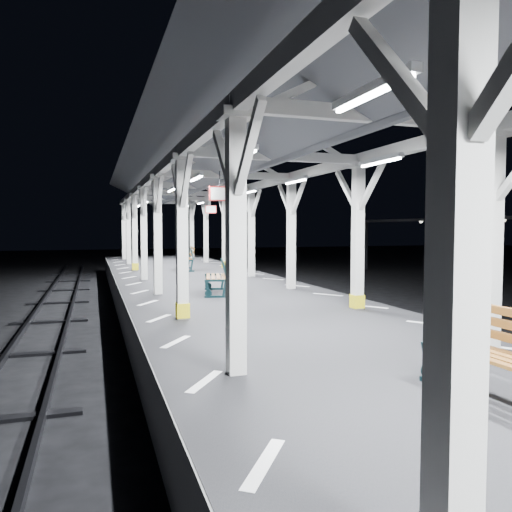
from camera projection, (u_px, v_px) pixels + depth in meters
ground at (313, 387)px, 8.91m from camera, size 120.00×120.00×0.00m
platform at (314, 360)px, 8.89m from camera, size 6.00×50.00×1.00m
hazard_stripes_left at (176, 342)px, 8.10m from camera, size 1.00×48.00×0.01m
hazard_stripes_right at (430, 324)px, 9.62m from camera, size 1.00×48.00×0.01m
track_left at (4, 416)px, 7.36m from camera, size 2.20×60.00×0.16m
canopy at (316, 129)px, 8.63m from camera, size 5.40×49.00×4.65m
bench_near at (508, 353)px, 5.31m from camera, size 0.73×1.81×0.97m
bench_mid at (220, 275)px, 14.02m from camera, size 1.03×1.88×0.96m
bench_far at (187, 258)px, 21.74m from camera, size 0.90×1.94×1.02m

